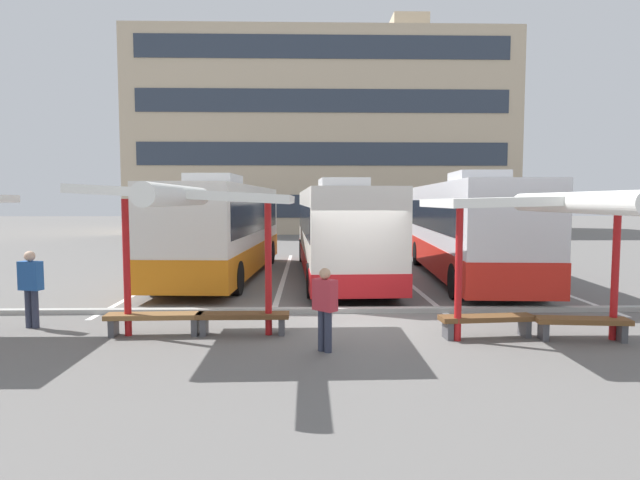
% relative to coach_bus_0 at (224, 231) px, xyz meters
% --- Properties ---
extents(ground_plane, '(160.00, 160.00, 0.00)m').
position_rel_coach_bus_0_xyz_m(ground_plane, '(4.29, -7.10, -1.65)').
color(ground_plane, slate).
extents(terminal_building, '(32.09, 14.04, 19.43)m').
position_rel_coach_bus_0_xyz_m(terminal_building, '(4.32, 29.78, 6.70)').
color(terminal_building, '#C6B293').
rests_on(terminal_building, ground).
extents(coach_bus_0, '(3.22, 10.87, 3.61)m').
position_rel_coach_bus_0_xyz_m(coach_bus_0, '(0.00, 0.00, 0.00)').
color(coach_bus_0, silver).
rests_on(coach_bus_0, ground).
extents(coach_bus_1, '(3.06, 12.12, 3.47)m').
position_rel_coach_bus_0_xyz_m(coach_bus_1, '(4.16, 0.12, -0.03)').
color(coach_bus_1, silver).
rests_on(coach_bus_1, ground).
extents(coach_bus_2, '(3.31, 11.02, 3.67)m').
position_rel_coach_bus_0_xyz_m(coach_bus_2, '(8.59, -0.85, 0.03)').
color(coach_bus_2, silver).
rests_on(coach_bus_2, ground).
extents(lane_stripe_0, '(0.16, 14.00, 0.01)m').
position_rel_coach_bus_0_xyz_m(lane_stripe_0, '(-2.02, 0.09, -1.65)').
color(lane_stripe_0, white).
rests_on(lane_stripe_0, ground).
extents(lane_stripe_1, '(0.16, 14.00, 0.01)m').
position_rel_coach_bus_0_xyz_m(lane_stripe_1, '(2.19, 0.09, -1.65)').
color(lane_stripe_1, white).
rests_on(lane_stripe_1, ground).
extents(lane_stripe_2, '(0.16, 14.00, 0.01)m').
position_rel_coach_bus_0_xyz_m(lane_stripe_2, '(6.40, 0.09, -1.65)').
color(lane_stripe_2, white).
rests_on(lane_stripe_2, ground).
extents(lane_stripe_3, '(0.16, 14.00, 0.01)m').
position_rel_coach_bus_0_xyz_m(lane_stripe_3, '(10.61, 0.09, -1.65)').
color(lane_stripe_3, white).
rests_on(lane_stripe_3, ground).
extents(waiting_shelter_1, '(3.86, 5.04, 3.04)m').
position_rel_coach_bus_0_xyz_m(waiting_shelter_1, '(0.81, -8.58, 1.14)').
color(waiting_shelter_1, red).
rests_on(waiting_shelter_1, ground).
extents(bench_2, '(1.96, 0.48, 0.45)m').
position_rel_coach_bus_0_xyz_m(bench_2, '(-0.09, -8.29, -1.31)').
color(bench_2, brown).
rests_on(bench_2, ground).
extents(bench_3, '(1.89, 0.42, 0.45)m').
position_rel_coach_bus_0_xyz_m(bench_3, '(1.71, -8.27, -1.31)').
color(bench_3, brown).
rests_on(bench_3, ground).
extents(waiting_shelter_2, '(4.10, 4.54, 2.89)m').
position_rel_coach_bus_0_xyz_m(waiting_shelter_2, '(7.52, -9.09, 1.02)').
color(waiting_shelter_2, red).
rests_on(waiting_shelter_2, ground).
extents(bench_4, '(1.94, 0.59, 0.45)m').
position_rel_coach_bus_0_xyz_m(bench_4, '(6.62, -8.63, -1.31)').
color(bench_4, brown).
rests_on(bench_4, ground).
extents(bench_5, '(1.80, 0.60, 0.45)m').
position_rel_coach_bus_0_xyz_m(bench_5, '(8.42, -8.88, -1.32)').
color(bench_5, brown).
rests_on(bench_5, ground).
extents(platform_kerb, '(44.00, 0.24, 0.12)m').
position_rel_coach_bus_0_xyz_m(platform_kerb, '(4.29, -6.23, -1.59)').
color(platform_kerb, '#ADADA8').
rests_on(platform_kerb, ground).
extents(waiting_passenger_0, '(0.52, 0.33, 1.67)m').
position_rel_coach_bus_0_xyz_m(waiting_passenger_0, '(-2.91, -7.60, -0.69)').
color(waiting_passenger_0, '#33384C').
rests_on(waiting_passenger_0, ground).
extents(waiting_passenger_1, '(0.47, 0.47, 1.54)m').
position_rel_coach_bus_0_xyz_m(waiting_passenger_1, '(3.35, -9.51, -0.78)').
color(waiting_passenger_1, '#33384C').
rests_on(waiting_passenger_1, ground).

